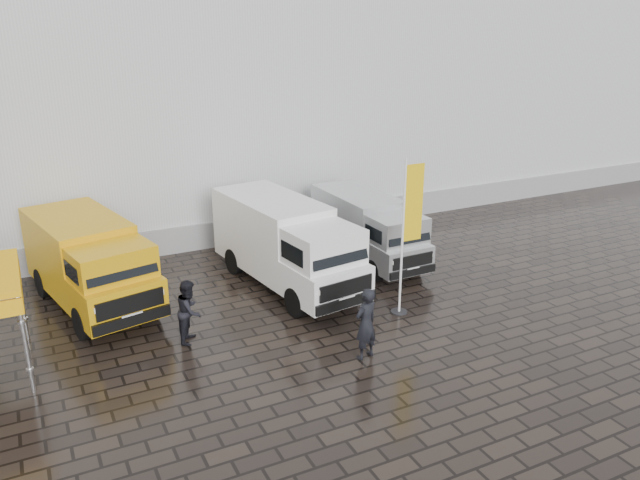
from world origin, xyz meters
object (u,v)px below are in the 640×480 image
object	(u,v)px
van_white	(287,246)
van_silver	(368,230)
van_yellow	(90,266)
flagpole	(408,229)
person_front	(366,324)
wheelie_bin	(391,211)
person_tent	(190,311)

from	to	relation	value
van_white	van_silver	bearing A→B (deg)	4.97
van_yellow	van_silver	xyz separation A→B (m)	(9.44, -0.38, -0.15)
flagpole	person_front	distance (m)	3.46
wheelie_bin	person_tent	world-z (taller)	person_tent
wheelie_bin	flagpole	bearing A→B (deg)	-114.93
van_yellow	van_white	world-z (taller)	van_white
flagpole	van_silver	bearing A→B (deg)	74.58
person_tent	van_silver	bearing A→B (deg)	-38.02
flagpole	wheelie_bin	size ratio (longest dim) A/B	4.91
van_yellow	wheelie_bin	world-z (taller)	van_yellow
van_white	flagpole	bearing A→B (deg)	-62.09
van_yellow	person_tent	xyz separation A→B (m)	(2.06, -3.44, -0.45)
van_white	person_front	world-z (taller)	van_white
van_yellow	person_tent	world-z (taller)	van_yellow
van_white	flagpole	distance (m)	4.27
van_yellow	flagpole	bearing A→B (deg)	-41.11
person_tent	person_front	bearing A→B (deg)	-97.93
person_tent	van_yellow	bearing A→B (deg)	60.46
van_silver	person_tent	xyz separation A→B (m)	(-7.37, -3.05, -0.30)
wheelie_bin	van_yellow	bearing A→B (deg)	-161.13
flagpole	person_tent	xyz separation A→B (m)	(-6.24, 1.07, -1.72)
van_white	person_tent	bearing A→B (deg)	-157.52
van_silver	van_white	bearing A→B (deg)	-168.69
van_yellow	flagpole	size ratio (longest dim) A/B	1.23
person_front	van_silver	bearing A→B (deg)	-137.18
van_silver	wheelie_bin	distance (m)	4.86
van_yellow	wheelie_bin	xyz separation A→B (m)	(12.70, 3.14, -0.86)
van_yellow	person_front	bearing A→B (deg)	-59.84
person_front	person_tent	xyz separation A→B (m)	(-3.80, 2.91, -0.09)
wheelie_bin	van_silver	bearing A→B (deg)	-127.80
van_yellow	wheelie_bin	bearing A→B (deg)	1.32
van_silver	flagpole	bearing A→B (deg)	-106.93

